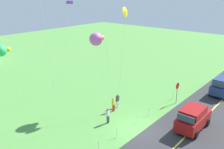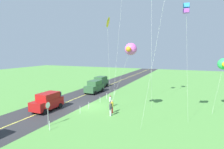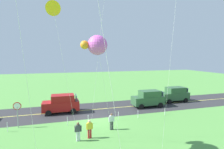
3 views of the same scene
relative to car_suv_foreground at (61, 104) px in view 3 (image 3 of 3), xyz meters
The scene contains 18 objects.
ground_plane 5.25m from the car_suv_foreground, 130.92° to the left, with size 120.00×120.00×0.10m, color #549342.
asphalt_road 3.54m from the car_suv_foreground, behind, with size 120.00×7.00×0.00m, color #2D2D30.
road_centre_stripe 3.54m from the car_suv_foreground, behind, with size 120.00×0.16×0.00m, color #E5E04C.
car_suv_foreground is the anchor object (origin of this frame).
car_parked_west_near 11.70m from the car_suv_foreground, behind, with size 4.40×2.12×2.24m.
car_parked_west_far 16.90m from the car_suv_foreground, behind, with size 4.40×2.12×2.24m.
stop_sign 5.68m from the car_suv_foreground, 41.83° to the left, with size 0.76×0.08×2.56m.
person_adult_near 8.42m from the car_suv_foreground, 97.90° to the left, with size 0.58×0.22×1.60m.
person_adult_companion 8.37m from the car_suv_foreground, 104.89° to the left, with size 0.58×0.22×1.60m.
person_child_watcher 8.20m from the car_suv_foreground, 123.11° to the left, with size 0.58×0.22×1.60m.
kite_red_low 12.74m from the car_suv_foreground, 86.63° to the left, with size 2.26×0.68×11.05m.
kite_yellow_high 12.49m from the car_suv_foreground, 102.85° to the left, with size 3.26×4.16×8.49m.
fence_post_0 12.63m from the car_suv_foreground, 158.78° to the left, with size 0.05×0.05×0.90m, color silver.
fence_post_1 9.49m from the car_suv_foreground, 151.16° to the left, with size 0.05×0.05×0.90m, color silver.
fence_post_2 7.52m from the car_suv_foreground, 142.45° to the left, with size 0.05×0.05×0.90m, color silver.
fence_post_3 5.30m from the car_suv_foreground, 119.65° to the left, with size 0.05×0.05×0.90m, color silver.
fence_post_4 4.64m from the car_suv_foreground, 96.03° to the left, with size 0.05×0.05×0.90m, color silver.
fence_post_5 6.78m from the car_suv_foreground, 42.60° to the left, with size 0.05×0.05×0.90m, color silver.
Camera 3 is at (3.66, 19.19, 7.02)m, focal length 29.30 mm.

